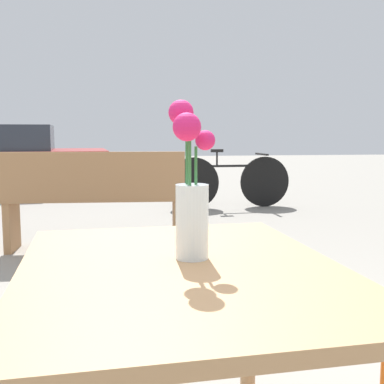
% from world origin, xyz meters
% --- Properties ---
extents(table_front, '(0.78, 0.97, 0.70)m').
position_xyz_m(table_front, '(0.00, 0.00, 0.60)').
color(table_front, tan).
rests_on(table_front, ground_plane).
extents(flower_vase, '(0.11, 0.14, 0.38)m').
position_xyz_m(flower_vase, '(0.03, 0.05, 0.85)').
color(flower_vase, silver).
rests_on(flower_vase, table_front).
extents(bench_near, '(1.56, 0.46, 0.85)m').
position_xyz_m(bench_near, '(-0.36, 3.06, 0.46)').
color(bench_near, '#9E7047').
rests_on(bench_near, ground_plane).
extents(bicycle, '(1.68, 0.44, 0.79)m').
position_xyz_m(bicycle, '(1.33, 5.24, 0.36)').
color(bicycle, black).
rests_on(bicycle, ground_plane).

